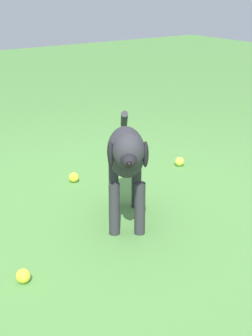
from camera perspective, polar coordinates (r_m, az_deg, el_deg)
name	(u,v)px	position (r m, az deg, el deg)	size (l,w,h in m)	color
ground	(94,224)	(2.95, -3.39, -5.91)	(14.00, 14.00, 0.00)	#548C42
dog	(126,156)	(2.80, 0.03, 1.31)	(0.75, 0.53, 0.59)	#2D2D33
tennis_ball_0	(74,177)	(3.52, -5.56, -0.99)	(0.07, 0.07, 0.07)	yellow
tennis_ball_1	(179,162)	(3.82, 5.70, 0.69)	(0.07, 0.07, 0.07)	#C7DA3F
tennis_ball_2	(23,276)	(2.45, -10.87, -11.20)	(0.07, 0.07, 0.07)	yellow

